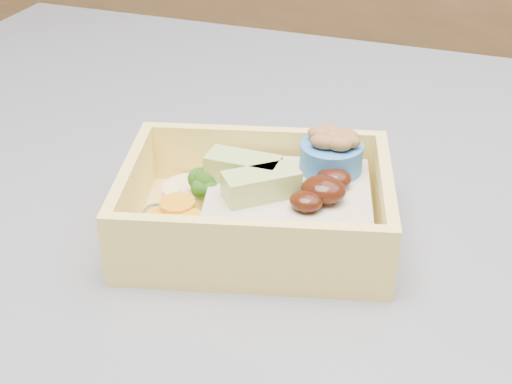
% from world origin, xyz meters
% --- Properties ---
extents(bento_box, '(0.20, 0.16, 0.06)m').
position_xyz_m(bento_box, '(-0.18, -0.07, 0.94)').
color(bento_box, '#FAD867').
rests_on(bento_box, island).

